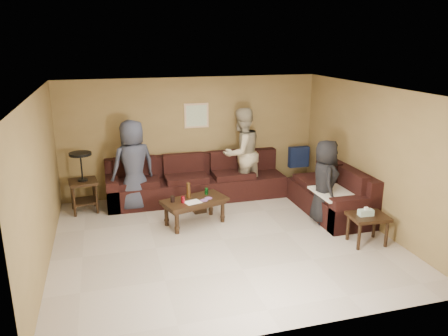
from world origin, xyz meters
The scene contains 10 objects.
room centered at (0.00, 0.00, 1.66)m, with size 5.60×5.50×2.50m.
sectional_sofa centered at (0.81, 1.52, 0.33)m, with size 4.65×2.90×0.97m.
coffee_table centered at (-0.33, 0.79, 0.41)m, with size 1.26×0.89×0.76m.
end_table_left centered at (-2.27, 1.96, 0.62)m, with size 0.58×0.58×1.19m.
side_table_right centered at (2.24, -0.76, 0.43)m, with size 0.63×0.53×0.65m.
waste_bin centered at (-0.13, 1.33, 0.14)m, with size 0.24×0.24×0.29m, color black.
wall_art centered at (0.10, 2.48, 1.70)m, with size 0.52×0.04×0.52m.
person_left centered at (-1.30, 1.83, 0.90)m, with size 0.88×0.57×1.79m, color #2F3342.
person_middle centered at (0.94, 1.96, 0.95)m, with size 0.93×0.72×1.90m, color tan.
person_right centered at (1.98, 0.26, 0.77)m, with size 0.75×0.49×1.54m, color black.
Camera 1 is at (-1.80, -6.47, 3.26)m, focal length 35.00 mm.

